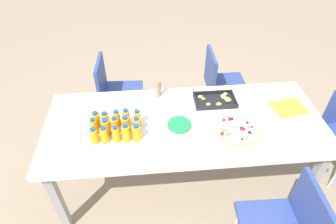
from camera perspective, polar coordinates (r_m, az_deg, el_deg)
name	(u,v)px	position (r m, az deg, el deg)	size (l,w,h in m)	color
ground_plane	(182,179)	(2.72, 2.79, -13.21)	(12.00, 12.00, 0.00)	gray
party_table	(185,128)	(2.21, 3.35, -3.14)	(2.10, 0.85, 0.73)	white
chair_far_right	(220,82)	(3.02, 10.35, 5.97)	(0.40, 0.40, 0.83)	#33478C
chair_far_left	(115,90)	(2.90, -10.50, 4.30)	(0.42, 0.42, 0.83)	#33478C
juice_bottle_0	(94,136)	(2.04, -14.47, -4.62)	(0.05, 0.05, 0.13)	#FAAB14
juice_bottle_1	(104,135)	(2.02, -12.54, -4.49)	(0.05, 0.05, 0.14)	#FAAB14
juice_bottle_2	(116,134)	(2.01, -10.29, -4.36)	(0.05, 0.05, 0.14)	#FAAB14
juice_bottle_3	(126,133)	(2.00, -8.37, -4.19)	(0.06, 0.06, 0.15)	#F9AF14
juice_bottle_4	(137,133)	(2.00, -6.27, -4.14)	(0.06, 0.06, 0.14)	#FAAC14
juice_bottle_5	(94,127)	(2.09, -14.50, -2.92)	(0.05, 0.05, 0.15)	#FAAE14
juice_bottle_6	(106,127)	(2.07, -12.26, -2.98)	(0.06, 0.06, 0.14)	#FAAE14
juice_bottle_7	(115,126)	(2.07, -10.46, -2.72)	(0.05, 0.05, 0.15)	#F9AF14
juice_bottle_8	(126,125)	(2.06, -8.39, -2.57)	(0.06, 0.06, 0.15)	#FAAF14
juice_bottle_9	(137,125)	(2.06, -6.23, -2.63)	(0.05, 0.05, 0.13)	#FAAD14
juice_bottle_10	(96,120)	(2.14, -14.05, -1.58)	(0.06, 0.06, 0.14)	#FAAE14
juice_bottle_11	(105,120)	(2.13, -12.31, -1.58)	(0.06, 0.06, 0.14)	#FAAB14
juice_bottle_12	(117,119)	(2.12, -10.11, -1.28)	(0.05, 0.05, 0.15)	#F9AF14
juice_bottle_13	(126,118)	(2.12, -8.29, -1.14)	(0.05, 0.05, 0.15)	#F9AC14
juice_bottle_14	(137,118)	(2.11, -6.09, -1.13)	(0.05, 0.05, 0.14)	#F9AE14
fruit_pizza	(237,130)	(2.14, 13.59, -3.45)	(0.31, 0.31, 0.05)	tan
snack_tray	(216,100)	(2.37, 9.50, 2.33)	(0.33, 0.21, 0.04)	black
plate_stack	(179,125)	(2.13, 2.24, -2.53)	(0.18, 0.18, 0.02)	#1E8C4C
napkin_stack	(69,141)	(2.13, -19.06, -5.44)	(0.15, 0.15, 0.02)	white
cardboard_tube	(158,89)	(2.36, -1.95, 4.66)	(0.04, 0.04, 0.15)	#9E7A56
paper_folder	(289,108)	(2.48, 22.85, 0.80)	(0.26, 0.20, 0.01)	yellow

